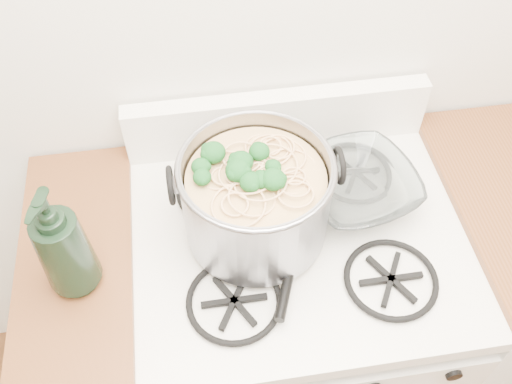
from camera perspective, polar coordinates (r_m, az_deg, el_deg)
The scene contains 6 objects.
gas_range at distance 1.72m, azimuth 3.43°, elevation -13.21°, with size 0.76×0.66×0.92m.
counter_left at distance 1.71m, azimuth -13.98°, elevation -14.74°, with size 0.25×0.65×0.92m.
stock_pot at distance 1.22m, azimuth 0.00°, elevation -0.68°, with size 0.36×0.33×0.22m.
spatula at distance 1.30m, azimuth 4.51°, elevation -2.77°, with size 0.29×0.31×0.02m, color black, non-canonical shape.
glass_bowl at distance 1.36m, azimuth 9.89°, elevation 0.13°, with size 0.11×0.11×0.03m, color white.
bottle at distance 1.17m, azimuth -18.93°, elevation -4.81°, with size 0.11×0.11×0.29m, color black.
Camera 1 is at (-0.21, 0.55, 1.98)m, focal length 40.00 mm.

